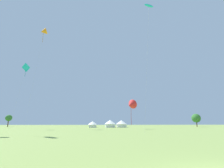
{
  "coord_description": "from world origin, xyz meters",
  "views": [
    {
      "loc": [
        -4.66,
        -4.66,
        1.65
      ],
      "look_at": [
        0.0,
        32.0,
        10.47
      ],
      "focal_mm": 26.54,
      "sensor_mm": 36.0,
      "label": 1
    }
  ],
  "objects_px": {
    "kite_red_delta": "(131,105)",
    "tree_distant_right": "(9,118)",
    "kite_orange_delta": "(44,32)",
    "kite_cyan_diamond": "(26,68)",
    "festival_tent_left": "(93,124)",
    "tree_distant_left": "(196,118)",
    "festival_tent_right": "(121,123)",
    "kite_cyan_parafoil": "(149,6)",
    "festival_tent_center": "(110,123)"
  },
  "relations": [
    {
      "from": "kite_cyan_diamond",
      "to": "tree_distant_left",
      "type": "relative_size",
      "value": 3.24
    },
    {
      "from": "kite_cyan_parafoil",
      "to": "festival_tent_center",
      "type": "distance_m",
      "value": 49.1
    },
    {
      "from": "kite_orange_delta",
      "to": "kite_cyan_parafoil",
      "type": "relative_size",
      "value": 1.5
    },
    {
      "from": "festival_tent_center",
      "to": "tree_distant_right",
      "type": "bearing_deg",
      "value": 158.26
    },
    {
      "from": "festival_tent_right",
      "to": "tree_distant_right",
      "type": "bearing_deg",
      "value": 160.06
    },
    {
      "from": "kite_cyan_parafoil",
      "to": "festival_tent_left",
      "type": "height_order",
      "value": "kite_cyan_parafoil"
    },
    {
      "from": "kite_cyan_parafoil",
      "to": "tree_distant_left",
      "type": "bearing_deg",
      "value": 50.73
    },
    {
      "from": "kite_cyan_diamond",
      "to": "festival_tent_center",
      "type": "bearing_deg",
      "value": 29.76
    },
    {
      "from": "festival_tent_left",
      "to": "festival_tent_right",
      "type": "height_order",
      "value": "festival_tent_right"
    },
    {
      "from": "kite_cyan_parafoil",
      "to": "tree_distant_right",
      "type": "height_order",
      "value": "kite_cyan_parafoil"
    },
    {
      "from": "kite_red_delta",
      "to": "tree_distant_right",
      "type": "distance_m",
      "value": 66.43
    },
    {
      "from": "kite_cyan_diamond",
      "to": "tree_distant_right",
      "type": "height_order",
      "value": "kite_cyan_diamond"
    },
    {
      "from": "kite_cyan_diamond",
      "to": "festival_tent_center",
      "type": "height_order",
      "value": "kite_cyan_diamond"
    },
    {
      "from": "kite_orange_delta",
      "to": "kite_cyan_diamond",
      "type": "xyz_separation_m",
      "value": [
        -2.12,
        -6.89,
        -17.48
      ]
    },
    {
      "from": "kite_red_delta",
      "to": "tree_distant_right",
      "type": "bearing_deg",
      "value": 143.49
    },
    {
      "from": "tree_distant_left",
      "to": "tree_distant_right",
      "type": "bearing_deg",
      "value": 172.69
    },
    {
      "from": "festival_tent_right",
      "to": "tree_distant_left",
      "type": "distance_m",
      "value": 40.3
    },
    {
      "from": "festival_tent_left",
      "to": "tree_distant_left",
      "type": "distance_m",
      "value": 52.33
    },
    {
      "from": "festival_tent_left",
      "to": "kite_red_delta",
      "type": "bearing_deg",
      "value": -59.73
    },
    {
      "from": "kite_red_delta",
      "to": "tree_distant_left",
      "type": "xyz_separation_m",
      "value": [
        40.07,
        27.5,
        -3.13
      ]
    },
    {
      "from": "festival_tent_left",
      "to": "festival_tent_center",
      "type": "xyz_separation_m",
      "value": [
        7.34,
        -0.0,
        0.3
      ]
    },
    {
      "from": "tree_distant_left",
      "to": "festival_tent_center",
      "type": "bearing_deg",
      "value": -170.31
    },
    {
      "from": "kite_orange_delta",
      "to": "tree_distant_left",
      "type": "xyz_separation_m",
      "value": [
        71.83,
        17.61,
        -32.44
      ]
    },
    {
      "from": "kite_cyan_diamond",
      "to": "tree_distant_left",
      "type": "height_order",
      "value": "kite_cyan_diamond"
    },
    {
      "from": "kite_red_delta",
      "to": "kite_cyan_parafoil",
      "type": "distance_m",
      "value": 29.18
    },
    {
      "from": "kite_cyan_diamond",
      "to": "festival_tent_right",
      "type": "relative_size",
      "value": 4.52
    },
    {
      "from": "kite_orange_delta",
      "to": "tree_distant_right",
      "type": "xyz_separation_m",
      "value": [
        -21.57,
        29.59,
        -32.38
      ]
    },
    {
      "from": "kite_cyan_parafoil",
      "to": "festival_tent_right",
      "type": "distance_m",
      "value": 49.08
    },
    {
      "from": "kite_red_delta",
      "to": "kite_cyan_parafoil",
      "type": "relative_size",
      "value": 0.36
    },
    {
      "from": "kite_red_delta",
      "to": "festival_tent_right",
      "type": "height_order",
      "value": "kite_red_delta"
    },
    {
      "from": "kite_red_delta",
      "to": "tree_distant_right",
      "type": "height_order",
      "value": "kite_red_delta"
    },
    {
      "from": "kite_orange_delta",
      "to": "festival_tent_right",
      "type": "xyz_separation_m",
      "value": [
        32.34,
        10.03,
        -35.01
      ]
    },
    {
      "from": "kite_red_delta",
      "to": "kite_cyan_parafoil",
      "type": "height_order",
      "value": "kite_cyan_parafoil"
    },
    {
      "from": "festival_tent_left",
      "to": "tree_distant_right",
      "type": "distance_m",
      "value": 46.15
    },
    {
      "from": "kite_cyan_parafoil",
      "to": "tree_distant_left",
      "type": "relative_size",
      "value": 3.97
    },
    {
      "from": "festival_tent_center",
      "to": "festival_tent_right",
      "type": "distance_m",
      "value": 4.87
    },
    {
      "from": "festival_tent_right",
      "to": "kite_red_delta",
      "type": "bearing_deg",
      "value": -91.66
    },
    {
      "from": "kite_orange_delta",
      "to": "tree_distant_left",
      "type": "relative_size",
      "value": 5.96
    },
    {
      "from": "kite_cyan_parafoil",
      "to": "festival_tent_left",
      "type": "distance_m",
      "value": 50.21
    },
    {
      "from": "kite_orange_delta",
      "to": "festival_tent_center",
      "type": "height_order",
      "value": "kite_orange_delta"
    },
    {
      "from": "kite_cyan_diamond",
      "to": "tree_distant_right",
      "type": "relative_size",
      "value": 3.51
    },
    {
      "from": "kite_orange_delta",
      "to": "kite_red_delta",
      "type": "relative_size",
      "value": 4.18
    },
    {
      "from": "kite_red_delta",
      "to": "festival_tent_right",
      "type": "distance_m",
      "value": 20.74
    },
    {
      "from": "kite_cyan_diamond",
      "to": "tree_distant_left",
      "type": "xyz_separation_m",
      "value": [
        73.95,
        24.49,
        -14.96
      ]
    },
    {
      "from": "kite_orange_delta",
      "to": "kite_cyan_parafoil",
      "type": "bearing_deg",
      "value": -47.48
    },
    {
      "from": "festival_tent_right",
      "to": "tree_distant_right",
      "type": "xyz_separation_m",
      "value": [
        -53.91,
        19.56,
        2.63
      ]
    },
    {
      "from": "kite_red_delta",
      "to": "festival_tent_center",
      "type": "bearing_deg",
      "value": 102.16
    },
    {
      "from": "festival_tent_center",
      "to": "kite_red_delta",
      "type": "bearing_deg",
      "value": -77.84
    },
    {
      "from": "festival_tent_center",
      "to": "tree_distant_right",
      "type": "relative_size",
      "value": 0.8
    },
    {
      "from": "kite_orange_delta",
      "to": "festival_tent_left",
      "type": "relative_size",
      "value": 9.71
    }
  ]
}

